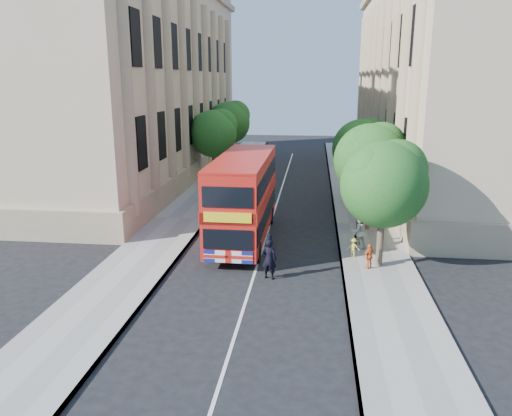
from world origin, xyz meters
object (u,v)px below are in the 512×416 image
(police_constable, at_px, (269,259))
(woman_pedestrian, at_px, (359,231))
(lamp_post, at_px, (359,201))
(box_van, at_px, (237,184))
(double_decker_bus, at_px, (244,195))

(police_constable, bearing_deg, woman_pedestrian, -119.87)
(lamp_post, relative_size, box_van, 1.04)
(double_decker_bus, height_order, police_constable, double_decker_bus)
(woman_pedestrian, bearing_deg, lamp_post, -106.89)
(woman_pedestrian, bearing_deg, police_constable, 28.51)
(lamp_post, bearing_deg, box_van, 131.11)
(lamp_post, height_order, police_constable, lamp_post)
(double_decker_bus, height_order, box_van, double_decker_bus)
(double_decker_bus, bearing_deg, box_van, 101.48)
(lamp_post, distance_m, woman_pedestrian, 1.60)
(lamp_post, relative_size, double_decker_bus, 0.52)
(lamp_post, bearing_deg, police_constable, -130.56)
(lamp_post, bearing_deg, double_decker_bus, 176.03)
(box_van, bearing_deg, woman_pedestrian, -47.98)
(box_van, bearing_deg, double_decker_bus, -75.96)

